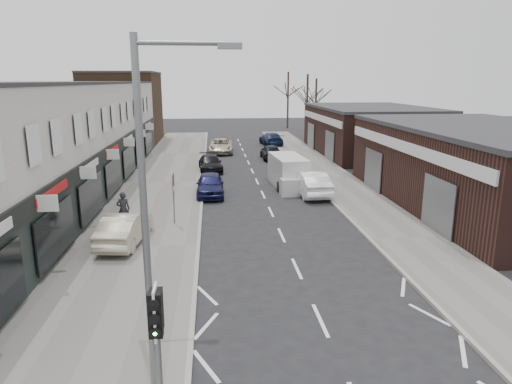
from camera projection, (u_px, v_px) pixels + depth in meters
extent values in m
plane|color=black|center=(338.00, 358.00, 12.13)|extent=(160.00, 160.00, 0.00)
cube|color=slate|center=(164.00, 183.00, 32.76)|extent=(5.50, 64.00, 0.12)
cube|color=slate|center=(334.00, 179.00, 33.92)|extent=(3.50, 64.00, 0.12)
cube|color=beige|center=(49.00, 140.00, 28.88)|extent=(8.00, 41.00, 7.10)
cube|color=#432C1D|center=(123.00, 109.00, 53.43)|extent=(8.00, 10.00, 8.00)
cube|color=#341B17|center=(486.00, 169.00, 26.29)|extent=(10.00, 18.00, 4.50)
cube|color=#341B17|center=(369.00, 131.00, 45.63)|extent=(10.00, 16.00, 4.50)
cylinder|color=slate|center=(159.00, 358.00, 9.40)|extent=(0.12, 0.12, 3.00)
cube|color=silver|center=(156.00, 312.00, 9.15)|extent=(0.05, 0.55, 1.10)
cube|color=black|center=(155.00, 315.00, 9.03)|extent=(0.28, 0.22, 0.95)
sphere|color=#0CE533|center=(155.00, 332.00, 8.99)|extent=(0.18, 0.18, 0.18)
cube|color=black|center=(157.00, 309.00, 9.27)|extent=(0.26, 0.20, 0.90)
cylinder|color=slate|center=(145.00, 225.00, 9.94)|extent=(0.16, 0.16, 8.00)
cylinder|color=slate|center=(180.00, 43.00, 9.12)|extent=(1.80, 0.10, 0.10)
cube|color=slate|center=(230.00, 46.00, 9.22)|extent=(0.50, 0.22, 0.12)
cylinder|color=slate|center=(174.00, 200.00, 22.92)|extent=(0.07, 0.07, 2.50)
cube|color=white|center=(174.00, 188.00, 22.78)|extent=(0.04, 0.45, 0.25)
cube|color=silver|center=(288.00, 171.00, 31.68)|extent=(2.30, 4.80, 2.12)
cube|color=silver|center=(295.00, 187.00, 29.16)|extent=(1.93, 0.96, 1.12)
cylinder|color=black|center=(279.00, 187.00, 30.19)|extent=(0.22, 0.71, 0.71)
cylinder|color=black|center=(305.00, 186.00, 30.35)|extent=(0.22, 0.71, 0.71)
cylinder|color=black|center=(273.00, 177.00, 33.34)|extent=(0.22, 0.71, 0.71)
cylinder|color=black|center=(296.00, 176.00, 33.50)|extent=(0.22, 0.71, 0.71)
imported|color=#BCB196|center=(125.00, 228.00, 20.22)|extent=(1.98, 4.44, 1.41)
imported|color=black|center=(123.00, 209.00, 22.53)|extent=(0.71, 0.54, 1.76)
imported|color=#151641|center=(210.00, 184.00, 29.17)|extent=(1.74, 4.26, 1.45)
imported|color=black|center=(210.00, 163.00, 37.10)|extent=(2.13, 4.53, 1.28)
imported|color=#BAB095|center=(221.00, 146.00, 46.38)|extent=(2.53, 5.22, 1.43)
imported|color=white|center=(311.00, 183.00, 29.28)|extent=(1.88, 4.83, 1.57)
imported|color=black|center=(271.00, 152.00, 42.73)|extent=(1.73, 4.11, 1.39)
imported|color=#14203E|center=(271.00, 139.00, 52.02)|extent=(2.49, 5.17, 1.45)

